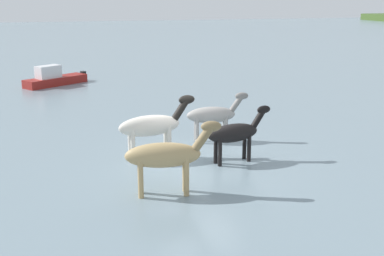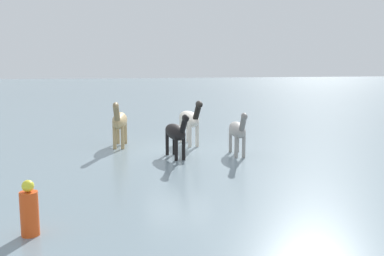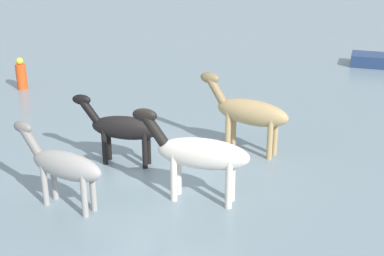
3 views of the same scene
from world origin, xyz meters
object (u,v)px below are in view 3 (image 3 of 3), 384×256
Objects in this scene: horse_rear_stallion at (249,112)px; horse_dun_straggler at (63,165)px; buoy_channel_marker at (21,75)px; horse_lead at (199,154)px; horse_pinto_flank at (122,128)px.

horse_rear_stallion is 4.96m from horse_dun_straggler.
horse_lead is at bearing -119.45° from buoy_channel_marker.
horse_pinto_flank is 3.20m from horse_rear_stallion.
buoy_channel_marker is at bearing -37.03° from horse_lead.
horse_rear_stallion is 2.21× the size of buoy_channel_marker.
buoy_channel_marker is (5.00, 8.85, -0.57)m from horse_lead.
horse_dun_straggler is 1.95× the size of buoy_channel_marker.
horse_pinto_flank is at bearing -29.81° from horse_lead.
horse_lead is 1.15× the size of horse_pinto_flank.
horse_lead is 2.77m from horse_dun_straggler.
horse_pinto_flank is 7.62m from buoy_channel_marker.
horse_rear_stallion is 9.28m from buoy_channel_marker.
horse_dun_straggler is at bearing 21.39° from horse_lead.
horse_rear_stallion is 1.13× the size of horse_dun_straggler.
buoy_channel_marker is at bearing -41.84° from horse_pinto_flank.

